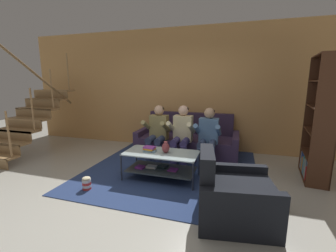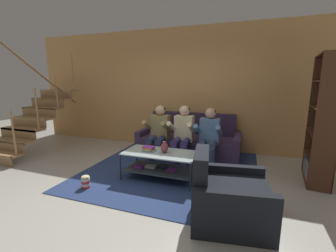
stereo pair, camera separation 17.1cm
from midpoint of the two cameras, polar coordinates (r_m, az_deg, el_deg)
ground at (r=3.68m, az=-8.30°, el=-15.41°), size 16.80×16.80×0.00m
back_partition at (r=5.61m, az=2.25°, el=9.27°), size 8.40×0.12×2.90m
staircase_run at (r=6.08m, az=-32.73°, el=1.80°), size 1.05×2.01×2.35m
couch at (r=5.19m, az=4.02°, el=-3.88°), size 2.25×0.92×0.92m
person_seated_left at (r=4.74m, az=-3.73°, el=-1.17°), size 0.50×0.58×1.15m
person_seated_middle at (r=4.58m, az=2.49°, el=-1.50°), size 0.50×0.58×1.16m
person_seated_right at (r=4.48m, az=9.05°, el=-2.11°), size 0.50×0.58×1.13m
coffee_table at (r=3.87m, az=-3.12°, el=-8.95°), size 1.24×0.62×0.47m
area_rug at (r=4.49m, az=0.56°, el=-10.12°), size 3.06×3.41×0.01m
vase at (r=3.77m, az=-1.90°, el=-5.49°), size 0.13×0.13×0.19m
book_stack at (r=3.87m, az=-5.95°, el=-5.84°), size 0.22×0.17×0.09m
bookshelf at (r=4.50m, az=33.23°, el=-1.82°), size 0.43×0.97×2.06m
armchair at (r=2.91m, az=14.46°, el=-17.02°), size 1.00×0.99×0.84m
popcorn_tub at (r=3.80m, az=-21.22°, el=-13.41°), size 0.13×0.13×0.21m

